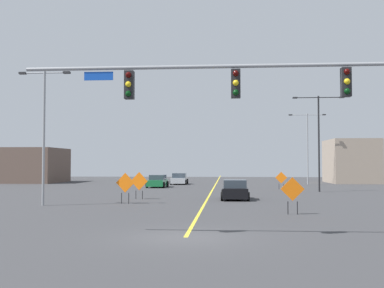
% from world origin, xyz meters
% --- Properties ---
extents(ground, '(146.45, 146.45, 0.00)m').
position_xyz_m(ground, '(0.00, 0.00, 0.00)').
color(ground, '#38383A').
extents(road_centre_stripe, '(0.16, 81.36, 0.01)m').
position_xyz_m(road_centre_stripe, '(0.00, 40.68, 0.00)').
color(road_centre_stripe, yellow).
rests_on(road_centre_stripe, ground).
extents(traffic_signal_assembly, '(15.91, 0.44, 6.77)m').
position_xyz_m(traffic_signal_assembly, '(3.87, -0.02, 5.23)').
color(traffic_signal_assembly, gray).
rests_on(traffic_signal_assembly, ground).
extents(street_lamp_far_right, '(4.62, 0.24, 8.92)m').
position_xyz_m(street_lamp_far_right, '(11.56, 42.60, 5.31)').
color(street_lamp_far_right, gray).
rests_on(street_lamp_far_right, ground).
extents(street_lamp_near_right, '(3.36, 0.24, 8.65)m').
position_xyz_m(street_lamp_near_right, '(-10.19, 11.93, 5.07)').
color(street_lamp_near_right, gray).
rests_on(street_lamp_near_right, ground).
extents(street_lamp_far_left, '(4.80, 0.24, 9.03)m').
position_xyz_m(street_lamp_far_left, '(10.10, 27.60, 5.39)').
color(street_lamp_far_left, black).
rests_on(street_lamp_far_left, ground).
extents(construction_sign_median_far, '(1.35, 0.36, 2.03)m').
position_xyz_m(construction_sign_median_far, '(-5.09, 17.62, 1.26)').
color(construction_sign_median_far, orange).
rests_on(construction_sign_median_far, ground).
extents(construction_sign_right_lane, '(1.19, 0.29, 1.80)m').
position_xyz_m(construction_sign_right_lane, '(7.00, 31.49, 1.11)').
color(construction_sign_right_lane, orange).
rests_on(construction_sign_right_lane, ground).
extents(construction_sign_median_near, '(1.30, 0.28, 2.05)m').
position_xyz_m(construction_sign_median_near, '(-5.29, 13.72, 1.29)').
color(construction_sign_median_near, orange).
rests_on(construction_sign_median_near, ground).
extents(construction_sign_left_shoulder, '(1.26, 0.09, 1.96)m').
position_xyz_m(construction_sign_left_shoulder, '(4.95, 7.98, 1.24)').
color(construction_sign_left_shoulder, orange).
rests_on(construction_sign_left_shoulder, ground).
extents(car_green_near, '(2.13, 3.85, 1.38)m').
position_xyz_m(car_green_near, '(-6.24, 34.43, 0.65)').
color(car_green_near, '#196B38').
rests_on(car_green_near, ground).
extents(car_black_passing, '(2.06, 3.92, 1.46)m').
position_xyz_m(car_black_passing, '(2.06, 17.75, 0.68)').
color(car_black_passing, black).
rests_on(car_black_passing, ground).
extents(car_silver_far, '(2.08, 4.10, 1.40)m').
position_xyz_m(car_silver_far, '(-4.60, 41.92, 0.64)').
color(car_silver_far, '#B7BABF').
rests_on(car_silver_far, ground).
extents(roadside_building_west, '(7.89, 8.90, 4.75)m').
position_xyz_m(roadside_building_west, '(-25.51, 45.85, 2.37)').
color(roadside_building_west, brown).
rests_on(roadside_building_west, ground).
extents(roadside_building_east, '(6.04, 8.38, 5.86)m').
position_xyz_m(roadside_building_east, '(18.23, 47.91, 2.93)').
color(roadside_building_east, gray).
rests_on(roadside_building_east, ground).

